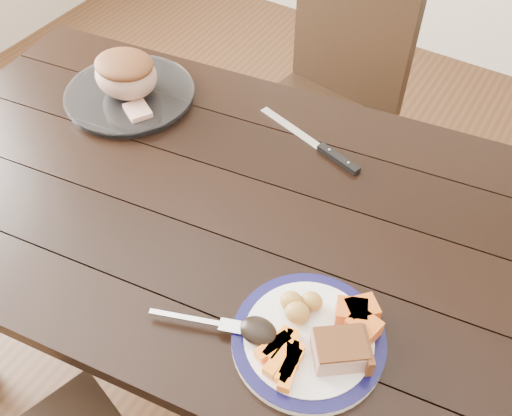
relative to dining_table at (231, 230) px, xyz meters
The scene contains 15 objects.
ground 0.66m from the dining_table, ahead, with size 4.00×4.00×0.00m, color #472B16.
dining_table is the anchor object (origin of this frame).
chair_far 0.76m from the dining_table, 98.81° to the left, with size 0.47×0.48×0.93m.
dinner_plate 0.38m from the dining_table, 34.03° to the right, with size 0.28×0.28×0.02m, color white.
plate_rim 0.39m from the dining_table, 34.03° to the right, with size 0.28×0.28×0.02m, color #0D0B39.
serving_platter 0.47m from the dining_table, 158.04° to the left, with size 0.33×0.33×0.02m, color white.
pork_slice 0.45m from the dining_table, 29.95° to the right, with size 0.09×0.07×0.04m, color tan.
roasted_potatoes 0.34m from the dining_table, 32.76° to the right, with size 0.07×0.08×0.04m.
carrot_batons 0.42m from the dining_table, 42.64° to the right, with size 0.09×0.11×0.02m.
pumpkin_wedges 0.41m from the dining_table, 20.30° to the right, with size 0.10×0.09×0.04m.
dark_mushroom 0.37m from the dining_table, 47.81° to the right, with size 0.07×0.05×0.03m, color black.
fork 0.33m from the dining_table, 65.18° to the right, with size 0.17×0.08×0.00m.
roast_joint 0.49m from the dining_table, 158.04° to the left, with size 0.17×0.14×0.11m, color tan.
cut_slice 0.39m from the dining_table, 161.56° to the left, with size 0.07×0.06×0.02m, color tan.
carving_knife 0.30m from the dining_table, 67.97° to the left, with size 0.31×0.11×0.01m.
Camera 1 is at (0.49, -0.69, 1.68)m, focal length 40.00 mm.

